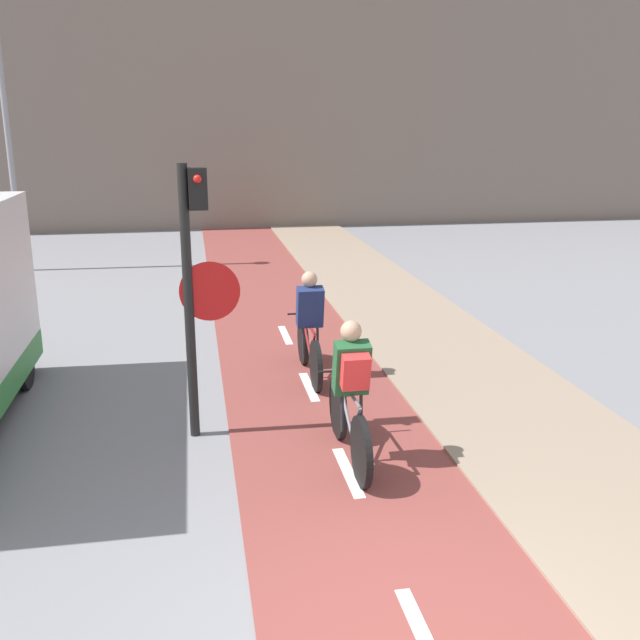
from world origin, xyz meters
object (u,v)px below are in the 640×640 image
at_px(street_lamp_far, 1,77).
at_px(cyclist_near, 350,398).
at_px(traffic_light_pole, 195,273).
at_px(cyclist_far, 309,332).

height_order(street_lamp_far, cyclist_near, street_lamp_far).
height_order(traffic_light_pole, cyclist_far, traffic_light_pole).
height_order(street_lamp_far, cyclist_far, street_lamp_far).
xyz_separation_m(street_lamp_far, cyclist_far, (5.70, -8.76, -3.82)).
bearing_deg(street_lamp_far, cyclist_near, -63.47).
relative_size(cyclist_near, cyclist_far, 1.02).
xyz_separation_m(traffic_light_pole, street_lamp_far, (-4.16, 10.44, 2.58)).
distance_m(traffic_light_pole, cyclist_far, 2.59).
bearing_deg(cyclist_far, street_lamp_far, 123.05).
relative_size(street_lamp_far, cyclist_near, 3.99).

